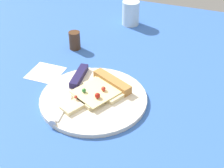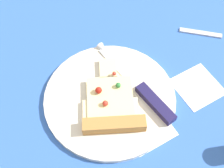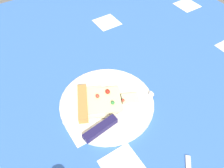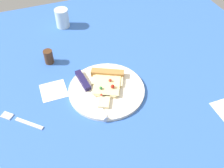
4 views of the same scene
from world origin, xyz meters
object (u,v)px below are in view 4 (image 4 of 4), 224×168
at_px(knife, 88,89).
at_px(drinking_glass, 62,18).
at_px(fork, 20,120).
at_px(pizza_slice, 107,82).
at_px(pepper_shaker, 49,57).
at_px(plate, 107,90).

bearing_deg(knife, drinking_glass, -98.33).
xyz_separation_m(knife, fork, (-0.24, -0.04, -0.01)).
bearing_deg(drinking_glass, pizza_slice, -81.64).
bearing_deg(pepper_shaker, drinking_glass, 65.06).
bearing_deg(knife, fork, 2.97).
height_order(plate, fork, plate).
height_order(plate, knife, knife).
height_order(pizza_slice, fork, pizza_slice).
height_order(plate, pizza_slice, pizza_slice).
bearing_deg(pizza_slice, plate, 89.59).
bearing_deg(knife, pepper_shaker, -71.72).
relative_size(pizza_slice, pepper_shaker, 3.34).
bearing_deg(drinking_glass, fork, -117.74).
bearing_deg(fork, pizza_slice, -39.32).
distance_m(pepper_shaker, fork, 0.29).
bearing_deg(plate, drinking_glass, 96.50).
distance_m(knife, pepper_shaker, 0.23).
distance_m(knife, drinking_glass, 0.44).
distance_m(plate, pepper_shaker, 0.28).
xyz_separation_m(knife, drinking_glass, (0.01, 0.44, 0.03)).
distance_m(plate, drinking_glass, 0.46).
height_order(knife, pepper_shaker, pepper_shaker).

